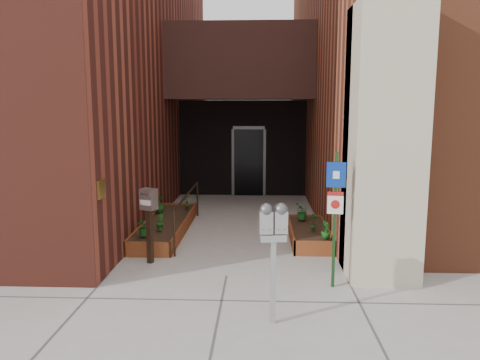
# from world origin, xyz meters

# --- Properties ---
(ground) EXTENTS (80.00, 80.00, 0.00)m
(ground) POSITION_xyz_m (0.00, 0.00, 0.00)
(ground) COLOR #9E9991
(ground) RESTS_ON ground
(architecture) EXTENTS (20.00, 14.60, 10.00)m
(architecture) POSITION_xyz_m (-0.18, 6.89, 4.98)
(architecture) COLOR maroon
(architecture) RESTS_ON ground
(planter_left) EXTENTS (0.90, 3.60, 0.30)m
(planter_left) POSITION_xyz_m (-1.55, 2.70, 0.13)
(planter_left) COLOR maroon
(planter_left) RESTS_ON ground
(planter_right) EXTENTS (0.80, 2.20, 0.30)m
(planter_right) POSITION_xyz_m (1.60, 2.20, 0.13)
(planter_right) COLOR maroon
(planter_right) RESTS_ON ground
(handrail) EXTENTS (0.04, 3.34, 0.90)m
(handrail) POSITION_xyz_m (-1.05, 2.65, 0.75)
(handrail) COLOR black
(handrail) RESTS_ON ground
(parking_meter) EXTENTS (0.37, 0.19, 1.61)m
(parking_meter) POSITION_xyz_m (0.73, -1.68, 1.24)
(parking_meter) COLOR #A5A5A7
(parking_meter) RESTS_ON ground
(sign_post) EXTENTS (0.29, 0.08, 2.13)m
(sign_post) POSITION_xyz_m (1.71, -0.40, 1.31)
(sign_post) COLOR #143714
(sign_post) RESTS_ON ground
(payment_dropbox) EXTENTS (0.33, 0.29, 1.37)m
(payment_dropbox) POSITION_xyz_m (-1.42, 0.62, 0.99)
(payment_dropbox) COLOR black
(payment_dropbox) RESTS_ON ground
(shrub_left_a) EXTENTS (0.48, 0.48, 0.38)m
(shrub_left_a) POSITION_xyz_m (-1.70, 1.35, 0.49)
(shrub_left_a) COLOR #175219
(shrub_left_a) RESTS_ON planter_left
(shrub_left_b) EXTENTS (0.24, 0.24, 0.33)m
(shrub_left_b) POSITION_xyz_m (-1.49, 1.79, 0.46)
(shrub_left_b) COLOR #1D5D1A
(shrub_left_b) RESTS_ON planter_left
(shrub_left_c) EXTENTS (0.29, 0.29, 0.39)m
(shrub_left_c) POSITION_xyz_m (-1.85, 3.42, 0.49)
(shrub_left_c) COLOR #1A5819
(shrub_left_c) RESTS_ON planter_left
(shrub_left_d) EXTENTS (0.27, 0.27, 0.37)m
(shrub_left_d) POSITION_xyz_m (-1.25, 3.82, 0.48)
(shrub_left_d) COLOR #265618
(shrub_left_d) RESTS_ON planter_left
(shrub_right_a) EXTENTS (0.26, 0.26, 0.33)m
(shrub_right_a) POSITION_xyz_m (1.83, 1.30, 0.47)
(shrub_right_a) COLOR #185518
(shrub_right_a) RESTS_ON planter_right
(shrub_right_b) EXTENTS (0.26, 0.26, 0.36)m
(shrub_right_b) POSITION_xyz_m (1.65, 1.88, 0.48)
(shrub_right_b) COLOR #1E5217
(shrub_right_b) RESTS_ON planter_right
(shrub_right_c) EXTENTS (0.42, 0.42, 0.37)m
(shrub_right_c) POSITION_xyz_m (1.50, 2.79, 0.48)
(shrub_right_c) COLOR #1A5C1E
(shrub_right_c) RESTS_ON planter_right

